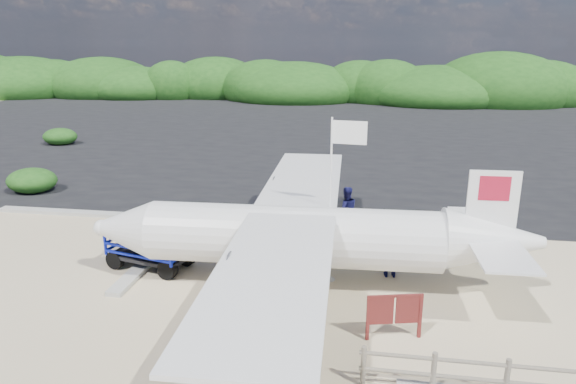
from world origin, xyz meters
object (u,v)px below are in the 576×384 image
signboard (393,338)px  crew_c (392,252)px  crew_a (188,226)px  crew_b (346,210)px  aircraft_large (462,159)px  baggage_cart (152,267)px  flagpole (328,279)px

signboard → crew_c: crew_c is taller
crew_a → crew_b: (5.68, 2.46, 0.10)m
signboard → crew_a: 8.88m
signboard → aircraft_large: bearing=63.1°
baggage_cart → crew_c: (8.03, 0.53, 0.85)m
crew_a → crew_b: 6.19m
crew_a → aircraft_large: (12.56, 17.42, -0.87)m
baggage_cart → flagpole: 6.03m
crew_b → crew_c: bearing=98.3°
crew_a → baggage_cart: bearing=45.0°
crew_a → crew_c: 7.46m
baggage_cart → flagpole: bearing=13.7°
signboard → aircraft_large: 23.02m
flagpole → crew_a: (-5.36, 1.81, 0.87)m
flagpole → signboard: size_ratio=3.40×
flagpole → signboard: flagpole is taller
crew_c → aircraft_large: aircraft_large is taller
aircraft_large → crew_c: bearing=72.3°
baggage_cart → aircraft_large: aircraft_large is taller
flagpole → crew_c: (1.99, 0.54, 0.85)m
flagpole → signboard: bearing=-58.7°
baggage_cart → aircraft_large: bearing=69.2°
flagpole → crew_c: bearing=15.1°
crew_c → flagpole: bearing=10.0°
aircraft_large → crew_b: bearing=63.2°
signboard → aircraft_large: aircraft_large is taller
crew_b → baggage_cart: bearing=17.9°
baggage_cart → crew_b: crew_b is taller
signboard → crew_a: bearing=131.9°
flagpole → crew_c: 2.23m
crew_a → aircraft_large: aircraft_large is taller
signboard → crew_a: (-7.29, 4.99, 0.87)m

